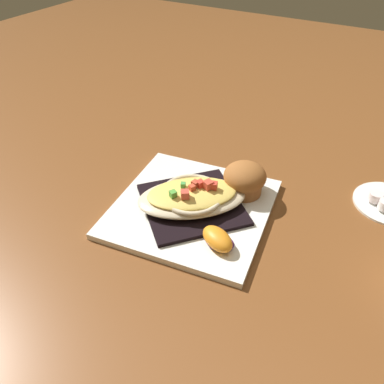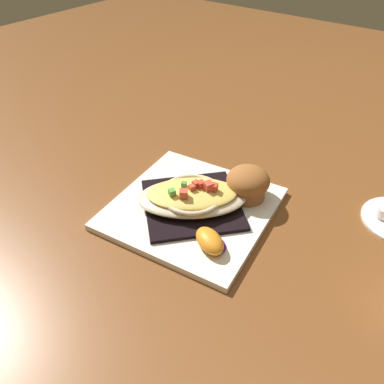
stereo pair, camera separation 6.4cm
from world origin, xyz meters
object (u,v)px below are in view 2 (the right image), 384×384
gratin_dish (192,196)px  muffin (248,183)px  square_plate (192,208)px  orange_garnish (210,241)px

gratin_dish → muffin: muffin is taller
square_plate → orange_garnish: size_ratio=3.77×
square_plate → gratin_dish: (0.00, 0.00, 0.03)m
gratin_dish → orange_garnish: (0.08, -0.06, -0.01)m
gratin_dish → orange_garnish: gratin_dish is taller
muffin → orange_garnish: 0.14m
square_plate → muffin: (0.06, 0.08, 0.03)m
muffin → orange_garnish: bearing=-82.5°
muffin → gratin_dish: bearing=-127.5°
square_plate → orange_garnish: 0.10m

